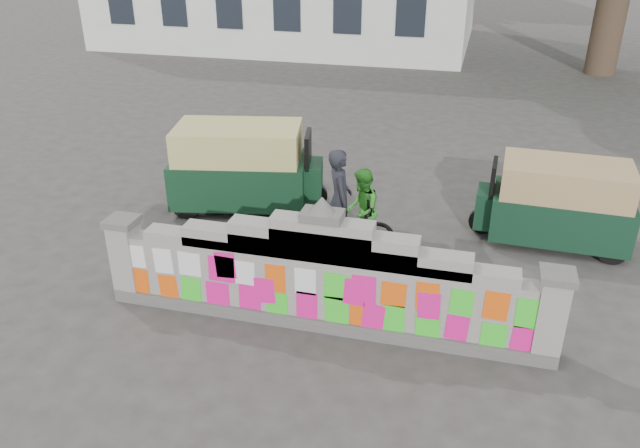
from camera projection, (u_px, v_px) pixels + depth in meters
The scene contains 7 objects.
ground at pixel (322, 325), 8.96m from camera, with size 100.00×100.00×0.00m, color #383533.
parapet_wall at pixel (322, 280), 8.62m from camera, with size 6.48×0.44×2.01m.
cyclist_bike at pixel (339, 231), 10.49m from camera, with size 0.67×1.92×1.01m, color black.
cyclist_rider at pixel (339, 213), 10.34m from camera, with size 0.62×0.41×1.71m, color black.
pedestrian at pixel (362, 210), 10.70m from camera, with size 0.72×0.56×1.48m, color #2F8C26.
rickshaw_left at pixel (244, 166), 12.22m from camera, with size 3.12×1.89×1.68m.
rickshaw_right at pixel (558, 202), 10.90m from camera, with size 2.73×1.36×1.50m.
Camera 1 is at (1.84, -7.15, 5.28)m, focal length 35.00 mm.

